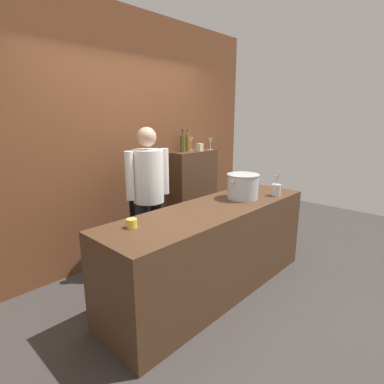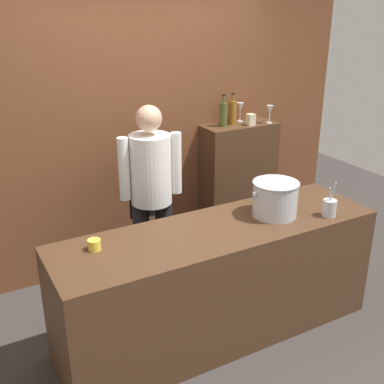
{
  "view_description": "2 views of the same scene",
  "coord_description": "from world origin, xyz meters",
  "views": [
    {
      "loc": [
        -2.22,
        -1.8,
        1.77
      ],
      "look_at": [
        0.14,
        0.42,
        0.96
      ],
      "focal_mm": 28.37,
      "sensor_mm": 36.0,
      "label": 1
    },
    {
      "loc": [
        -1.66,
        -2.6,
        2.42
      ],
      "look_at": [
        0.01,
        0.41,
        1.03
      ],
      "focal_mm": 44.78,
      "sensor_mm": 36.0,
      "label": 2
    }
  ],
  "objects": [
    {
      "name": "wine_glass_short",
      "position": [
        1.03,
        1.28,
        1.42
      ],
      "size": [
        0.07,
        0.07,
        0.19
      ],
      "color": "silver",
      "rests_on": "bar_cabinet"
    },
    {
      "name": "brick_back_panel",
      "position": [
        0.0,
        1.4,
        1.5
      ],
      "size": [
        4.4,
        0.1,
        3.0
      ],
      "primitive_type": "cube",
      "color": "brown",
      "rests_on": "ground_plane"
    },
    {
      "name": "ground_plane",
      "position": [
        0.0,
        0.0,
        0.0
      ],
      "size": [
        8.0,
        8.0,
        0.0
      ],
      "primitive_type": "plane",
      "color": "#383330"
    },
    {
      "name": "bar_cabinet",
      "position": [
        0.97,
        1.19,
        0.64
      ],
      "size": [
        0.76,
        0.32,
        1.28
      ],
      "primitive_type": "cube",
      "color": "#472D1C",
      "rests_on": "ground_plane"
    },
    {
      "name": "wine_bottle_amber",
      "position": [
        0.91,
        1.23,
        1.4
      ],
      "size": [
        0.07,
        0.07,
        0.3
      ],
      "color": "#8C5919",
      "rests_on": "bar_cabinet"
    },
    {
      "name": "chef",
      "position": [
        -0.17,
        0.8,
        0.96
      ],
      "size": [
        0.52,
        0.38,
        1.66
      ],
      "rotation": [
        0.0,
        0.0,
        2.99
      ],
      "color": "black",
      "rests_on": "ground_plane"
    },
    {
      "name": "utensil_crock",
      "position": [
        0.83,
        -0.23,
        0.97
      ],
      "size": [
        0.1,
        0.1,
        0.28
      ],
      "color": "#B7BABF",
      "rests_on": "prep_counter"
    },
    {
      "name": "wine_glass_tall",
      "position": [
        1.25,
        1.09,
        1.41
      ],
      "size": [
        0.07,
        0.07,
        0.18
      ],
      "color": "silver",
      "rests_on": "bar_cabinet"
    },
    {
      "name": "stockpot_large",
      "position": [
        0.48,
        -0.01,
        1.03
      ],
      "size": [
        0.41,
        0.35,
        0.27
      ],
      "color": "#B7BABF",
      "rests_on": "prep_counter"
    },
    {
      "name": "spice_tin_cream",
      "position": [
        1.04,
        1.11,
        1.34
      ],
      "size": [
        0.07,
        0.07,
        0.11
      ],
      "primitive_type": "cube",
      "color": "beige",
      "rests_on": "bar_cabinet"
    },
    {
      "name": "wine_bottle_olive",
      "position": [
        0.78,
        1.2,
        1.4
      ],
      "size": [
        0.07,
        0.07,
        0.31
      ],
      "color": "#475123",
      "rests_on": "bar_cabinet"
    },
    {
      "name": "butter_jar",
      "position": [
        -0.88,
        0.12,
        0.94
      ],
      "size": [
        0.09,
        0.09,
        0.07
      ],
      "primitive_type": "cylinder",
      "color": "yellow",
      "rests_on": "prep_counter"
    },
    {
      "name": "prep_counter",
      "position": [
        0.0,
        0.0,
        0.45
      ],
      "size": [
        2.44,
        0.7,
        0.9
      ],
      "primitive_type": "cube",
      "color": "#472D1C",
      "rests_on": "ground_plane"
    }
  ]
}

